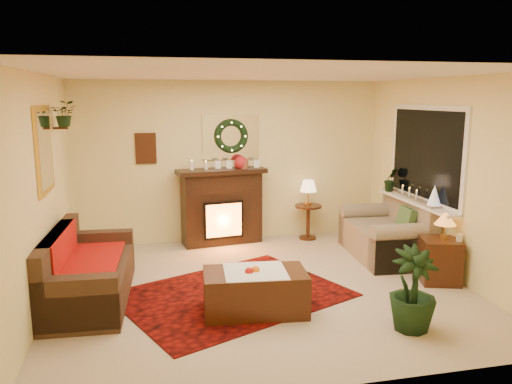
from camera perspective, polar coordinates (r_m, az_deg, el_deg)
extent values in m
plane|color=beige|center=(6.34, 0.70, -10.86)|extent=(5.00, 5.00, 0.00)
plane|color=white|center=(5.90, 0.75, 13.34)|extent=(5.00, 5.00, 0.00)
plane|color=#EFD88C|center=(8.16, -2.88, 3.48)|extent=(5.00, 5.00, 0.00)
plane|color=#EFD88C|center=(3.88, 8.35, -4.86)|extent=(5.00, 5.00, 0.00)
plane|color=#EFD88C|center=(5.94, -23.46, -0.17)|extent=(4.50, 4.50, 0.00)
plane|color=#EFD88C|center=(6.98, 21.13, 1.51)|extent=(4.50, 4.50, 0.00)
cube|color=#480D0E|center=(6.12, -2.72, -11.61)|extent=(3.06, 2.74, 0.01)
cube|color=brown|center=(6.16, -18.47, -7.82)|extent=(0.95, 1.97, 0.83)
cube|color=red|center=(6.30, -18.76, -7.18)|extent=(0.77, 1.26, 0.02)
cube|color=#362412|center=(8.06, -3.95, -2.05)|extent=(1.30, 0.57, 1.15)
sphere|color=#B11D21|center=(7.99, -1.71, 3.33)|extent=(0.22, 0.22, 0.22)
cylinder|color=beige|center=(7.86, -7.35, 2.82)|extent=(0.06, 0.06, 0.19)
cylinder|color=white|center=(7.85, -5.73, 2.85)|extent=(0.06, 0.06, 0.17)
cube|color=white|center=(8.10, -2.89, 6.26)|extent=(0.92, 0.02, 0.72)
torus|color=#194719|center=(8.06, -2.84, 6.38)|extent=(0.55, 0.11, 0.55)
cube|color=#381E11|center=(8.00, -12.48, 4.89)|extent=(0.32, 0.03, 0.48)
cube|color=gold|center=(6.17, -23.08, 4.46)|extent=(0.03, 0.84, 1.00)
imported|color=#194719|center=(6.87, -20.94, 7.02)|extent=(0.33, 0.28, 0.36)
cube|color=#AD9B8D|center=(7.64, 14.51, -4.10)|extent=(1.02, 1.63, 0.91)
cube|color=white|center=(7.40, 18.83, 4.11)|extent=(0.03, 1.86, 1.36)
cube|color=black|center=(7.39, 18.73, 4.10)|extent=(0.02, 1.70, 1.22)
cube|color=white|center=(7.45, 17.82, -1.09)|extent=(0.22, 1.86, 0.04)
cone|color=white|center=(7.08, 19.71, -0.41)|extent=(0.19, 0.19, 0.29)
imported|color=#0F3F0F|center=(8.03, 15.15, 1.44)|extent=(0.27, 0.22, 0.49)
cylinder|color=#3B2815|center=(8.37, 5.97, -3.18)|extent=(0.51, 0.51, 0.58)
cone|color=#FFC78F|center=(8.24, 6.00, 0.55)|extent=(0.28, 0.28, 0.43)
cube|color=#37210B|center=(6.84, 20.23, -7.48)|extent=(0.58, 0.58, 0.57)
cone|color=orange|center=(6.72, 20.78, -3.64)|extent=(0.27, 0.27, 0.39)
cube|color=#4B2C1D|center=(5.58, -0.10, -11.61)|extent=(1.17, 0.71, 0.47)
cylinder|color=silver|center=(5.46, -0.39, -9.43)|extent=(0.24, 0.24, 0.05)
imported|color=black|center=(5.35, 17.49, -10.38)|extent=(1.55, 1.55, 2.57)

